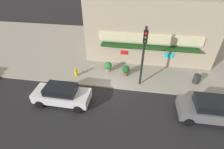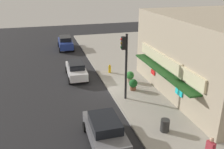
% 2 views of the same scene
% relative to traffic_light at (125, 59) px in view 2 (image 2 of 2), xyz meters
% --- Properties ---
extents(ground_plane, '(65.62, 65.62, 0.00)m').
position_rel_traffic_light_xyz_m(ground_plane, '(-2.38, -0.78, -3.49)').
color(ground_plane, '#232326').
extents(sidewalk, '(43.75, 13.98, 0.14)m').
position_rel_traffic_light_xyz_m(sidewalk, '(-2.38, 6.21, -3.41)').
color(sidewalk, '#A39E93').
rests_on(sidewalk, ground_plane).
extents(corner_building, '(12.63, 10.65, 6.31)m').
position_rel_traffic_light_xyz_m(corner_building, '(0.60, 8.17, -0.19)').
color(corner_building, tan).
rests_on(corner_building, sidewalk).
extents(traffic_light, '(0.32, 0.58, 5.22)m').
position_rel_traffic_light_xyz_m(traffic_light, '(0.00, 0.00, 0.00)').
color(traffic_light, black).
rests_on(traffic_light, sidewalk).
extents(fire_hydrant, '(0.52, 0.28, 0.85)m').
position_rel_traffic_light_xyz_m(fire_hydrant, '(-5.91, 0.43, -2.94)').
color(fire_hydrant, gold).
rests_on(fire_hydrant, sidewalk).
extents(trash_can, '(0.57, 0.57, 0.80)m').
position_rel_traffic_light_xyz_m(trash_can, '(4.94, 1.01, -2.94)').
color(trash_can, '#2D2D2D').
rests_on(trash_can, sidewalk).
extents(potted_plant_by_doorway, '(0.73, 0.73, 0.98)m').
position_rel_traffic_light_xyz_m(potted_plant_by_doorway, '(-1.33, 1.25, -2.80)').
color(potted_plant_by_doorway, brown).
rests_on(potted_plant_by_doorway, sidewalk).
extents(potted_plant_by_window, '(0.74, 0.74, 1.00)m').
position_rel_traffic_light_xyz_m(potted_plant_by_window, '(-3.10, 1.60, -2.79)').
color(potted_plant_by_window, gray).
rests_on(potted_plant_by_window, sidewalk).
extents(parked_car_white, '(4.33, 1.95, 1.57)m').
position_rel_traffic_light_xyz_m(parked_car_white, '(-5.92, -2.96, -2.67)').
color(parked_car_white, silver).
rests_on(parked_car_white, ground_plane).
extents(parked_car_blue, '(4.43, 2.04, 1.74)m').
position_rel_traffic_light_xyz_m(parked_car_blue, '(-16.76, -2.88, -2.59)').
color(parked_car_blue, navy).
rests_on(parked_car_blue, ground_plane).
extents(parked_car_grey, '(4.25, 2.12, 1.65)m').
position_rel_traffic_light_xyz_m(parked_car_grey, '(4.86, -2.84, -2.64)').
color(parked_car_grey, slate).
rests_on(parked_car_grey, ground_plane).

